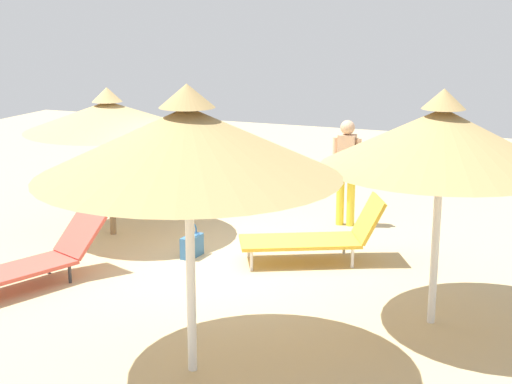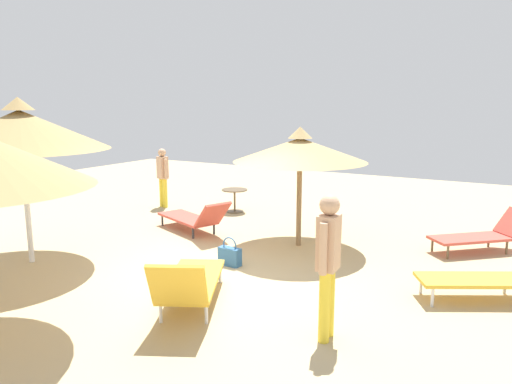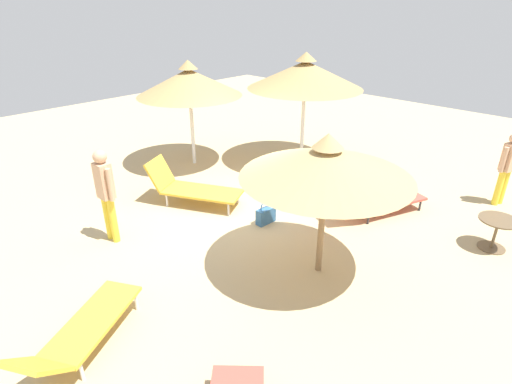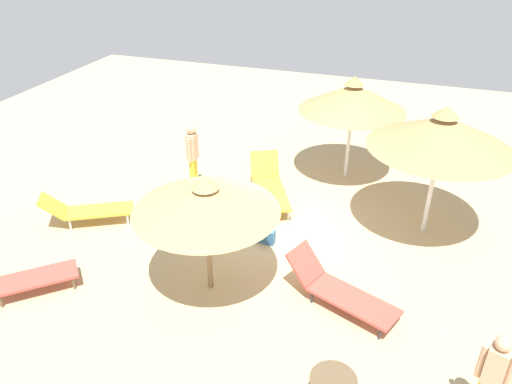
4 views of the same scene
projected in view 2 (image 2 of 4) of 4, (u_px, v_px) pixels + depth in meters
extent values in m
cube|color=tan|center=(209.00, 277.00, 7.76)|extent=(24.00, 24.00, 0.10)
cylinder|color=olive|center=(299.00, 195.00, 9.14)|extent=(0.10, 0.10, 2.03)
cone|color=tan|center=(300.00, 150.00, 8.98)|extent=(2.56, 2.56, 0.45)
cone|color=tan|center=(300.00, 132.00, 8.92)|extent=(0.46, 0.46, 0.22)
cylinder|color=white|center=(26.00, 195.00, 8.13)|extent=(0.09, 0.09, 2.40)
cone|color=tan|center=(20.00, 130.00, 7.92)|extent=(2.91, 2.91, 0.67)
cone|color=tan|center=(18.00, 103.00, 7.84)|extent=(0.52, 0.52, 0.22)
cube|color=#CC4C3F|center=(470.00, 238.00, 8.80)|extent=(1.41, 1.46, 0.05)
cylinder|color=brown|center=(448.00, 252.00, 8.47)|extent=(0.04, 0.04, 0.25)
cylinder|color=brown|center=(432.00, 245.00, 8.93)|extent=(0.04, 0.04, 0.25)
cylinder|color=brown|center=(507.00, 248.00, 8.74)|extent=(0.04, 0.04, 0.25)
cylinder|color=brown|center=(489.00, 240.00, 9.20)|extent=(0.04, 0.04, 0.25)
cube|color=#CC4C3F|center=(187.00, 218.00, 10.41)|extent=(1.16, 1.71, 0.05)
cylinder|color=#2D2D33|center=(162.00, 221.00, 10.79)|extent=(0.04, 0.04, 0.24)
cylinder|color=#2D2D33|center=(182.00, 217.00, 11.11)|extent=(0.04, 0.04, 0.24)
cylinder|color=#2D2D33|center=(193.00, 233.00, 9.76)|extent=(0.04, 0.04, 0.24)
cylinder|color=#2D2D33|center=(214.00, 229.00, 10.08)|extent=(0.04, 0.04, 0.24)
cube|color=#CC4C3F|center=(213.00, 214.00, 9.57)|extent=(0.75, 0.69, 0.54)
cube|color=gold|center=(471.00, 280.00, 6.67)|extent=(1.20, 1.55, 0.05)
cylinder|color=silver|center=(432.00, 297.00, 6.48)|extent=(0.04, 0.04, 0.27)
cylinder|color=silver|center=(421.00, 284.00, 6.94)|extent=(0.04, 0.04, 0.27)
cylinder|color=silver|center=(505.00, 285.00, 6.93)|extent=(0.04, 0.04, 0.27)
cube|color=gold|center=(193.00, 280.00, 6.65)|extent=(1.80, 1.37, 0.05)
cylinder|color=silver|center=(183.00, 273.00, 7.38)|extent=(0.04, 0.04, 0.28)
cylinder|color=silver|center=(220.00, 274.00, 7.35)|extent=(0.04, 0.04, 0.28)
cylinder|color=silver|center=(161.00, 312.00, 6.01)|extent=(0.04, 0.04, 0.28)
cylinder|color=silver|center=(206.00, 313.00, 5.98)|extent=(0.04, 0.04, 0.28)
cube|color=gold|center=(178.00, 285.00, 5.63)|extent=(0.61, 0.77, 0.60)
cylinder|color=yellow|center=(324.00, 307.00, 5.47)|extent=(0.13, 0.13, 0.86)
cylinder|color=yellow|center=(329.00, 301.00, 5.63)|extent=(0.13, 0.13, 0.86)
cube|color=tan|center=(329.00, 242.00, 5.41)|extent=(0.29, 0.24, 0.65)
sphere|color=tan|center=(330.00, 205.00, 5.33)|extent=(0.23, 0.23, 0.23)
cylinder|color=tan|center=(323.00, 249.00, 5.25)|extent=(0.09, 0.09, 0.59)
cylinder|color=tan|center=(333.00, 240.00, 5.58)|extent=(0.09, 0.09, 0.59)
cylinder|color=yellow|center=(165.00, 193.00, 12.63)|extent=(0.13, 0.13, 0.78)
cylinder|color=yellow|center=(162.00, 192.00, 12.75)|extent=(0.13, 0.13, 0.78)
cube|color=tan|center=(162.00, 168.00, 12.57)|extent=(0.29, 0.31, 0.58)
sphere|color=tan|center=(162.00, 153.00, 12.49)|extent=(0.21, 0.21, 0.21)
cylinder|color=tan|center=(166.00, 169.00, 12.44)|extent=(0.09, 0.09, 0.54)
cylinder|color=tan|center=(159.00, 168.00, 12.70)|extent=(0.09, 0.09, 0.54)
cube|color=#336699|center=(230.00, 256.00, 8.14)|extent=(0.20, 0.41, 0.31)
torus|color=#336699|center=(230.00, 245.00, 8.10)|extent=(0.04, 0.28, 0.28)
cylinder|color=brown|center=(235.00, 190.00, 12.09)|extent=(0.66, 0.66, 0.02)
cylinder|color=brown|center=(235.00, 201.00, 12.15)|extent=(0.05, 0.05, 0.56)
cylinder|color=brown|center=(235.00, 211.00, 12.20)|extent=(0.46, 0.46, 0.02)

